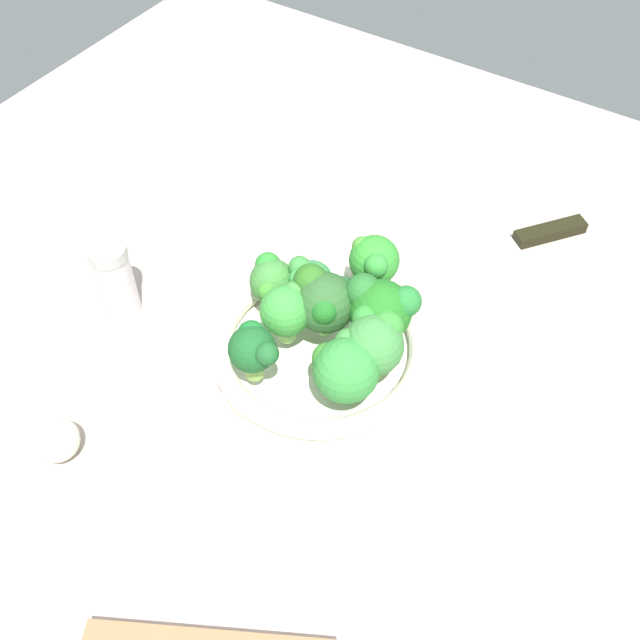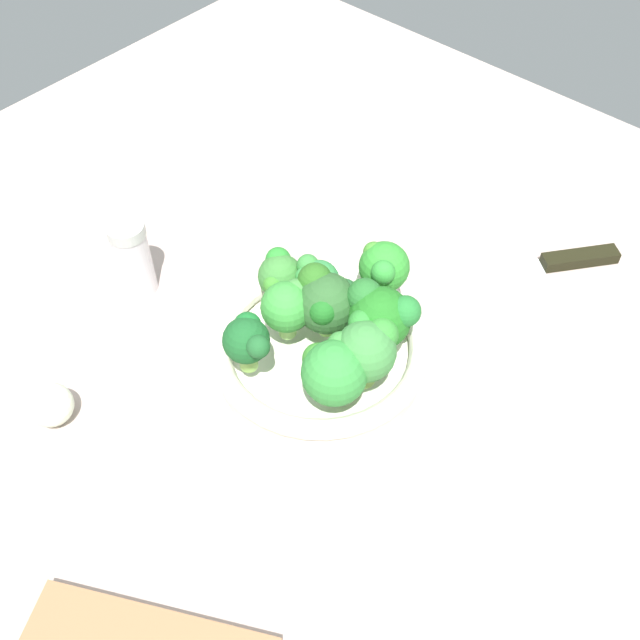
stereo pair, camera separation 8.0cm
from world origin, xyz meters
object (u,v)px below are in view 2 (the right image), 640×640
object	(u,v)px
broccoli_floret_8	(280,275)
broccoli_floret_3	(383,267)
broccoli_floret_6	(315,280)
broccoli_floret_2	(333,370)
broccoli_floret_5	(367,348)
knife	(543,264)
broccoli_floret_1	(287,304)
pepper_shaker	(133,257)
garlic_bulb	(51,405)
bowl	(320,349)
broccoli_floret_4	(326,301)
broccoli_floret_0	(249,341)
broccoli_floret_7	(381,315)

from	to	relation	value
broccoli_floret_8	broccoli_floret_3	bearing A→B (deg)	-138.34
broccoli_floret_6	broccoli_floret_8	size ratio (longest dim) A/B	1.12
broccoli_floret_2	broccoli_floret_5	world-z (taller)	broccoli_floret_5
knife	broccoli_floret_3	bearing A→B (deg)	63.72
broccoli_floret_1	pepper_shaker	size ratio (longest dim) A/B	0.68
broccoli_floret_3	garlic_bulb	size ratio (longest dim) A/B	1.58
bowl	broccoli_floret_6	bearing A→B (deg)	-41.71
broccoli_floret_1	broccoli_floret_3	world-z (taller)	broccoli_floret_3
broccoli_floret_1	knife	distance (cm)	34.66
bowl	garlic_bulb	distance (cm)	28.73
broccoli_floret_1	knife	world-z (taller)	broccoli_floret_1
broccoli_floret_3	knife	world-z (taller)	broccoli_floret_3
broccoli_floret_4	broccoli_floret_8	distance (cm)	7.08
broccoli_floret_1	knife	bearing A→B (deg)	-115.07
bowl	broccoli_floret_0	bearing A→B (deg)	69.81
broccoli_floret_2	garlic_bulb	world-z (taller)	broccoli_floret_2
bowl	knife	world-z (taller)	bowl
broccoli_floret_4	broccoli_floret_7	size ratio (longest dim) A/B	0.97
broccoli_floret_3	broccoli_floret_7	bearing A→B (deg)	126.56
garlic_bulb	broccoli_floret_4	bearing A→B (deg)	-121.59
garlic_bulb	broccoli_floret_7	bearing A→B (deg)	-127.95
bowl	broccoli_floret_4	distance (cm)	6.80
bowl	broccoli_floret_8	world-z (taller)	broccoli_floret_8
bowl	knife	bearing A→B (deg)	-110.71
broccoli_floret_4	broccoli_floret_8	bearing A→B (deg)	-2.00
bowl	broccoli_floret_0	xyz separation A→B (cm)	(2.78, 7.56, 6.24)
broccoli_floret_2	broccoli_floret_7	bearing A→B (deg)	-87.17
broccoli_floret_3	broccoli_floret_6	world-z (taller)	broccoli_floret_3
broccoli_floret_7	broccoli_floret_8	size ratio (longest dim) A/B	1.38
broccoli_floret_5	broccoli_floret_4	bearing A→B (deg)	-16.11
bowl	broccoli_floret_3	size ratio (longest dim) A/B	3.24
broccoli_floret_0	broccoli_floret_5	xyz separation A→B (cm)	(-9.65, -6.85, 0.50)
broccoli_floret_1	garlic_bulb	size ratio (longest dim) A/B	1.50
bowl	broccoli_floret_3	world-z (taller)	broccoli_floret_3
broccoli_floret_1	broccoli_floret_3	bearing A→B (deg)	-112.71
broccoli_floret_3	garlic_bulb	xyz separation A→B (cm)	(17.00, 33.03, -6.39)
broccoli_floret_2	broccoli_floret_8	world-z (taller)	broccoli_floret_2
broccoli_floret_5	broccoli_floret_7	bearing A→B (deg)	-69.90
bowl	garlic_bulb	xyz separation A→B (cm)	(15.88, 23.93, 0.25)
bowl	broccoli_floret_4	xyz separation A→B (cm)	(0.33, -1.37, 6.65)
broccoli_floret_6	broccoli_floret_5	bearing A→B (deg)	159.86
knife	broccoli_floret_7	bearing A→B (deg)	77.69
bowl	broccoli_floret_6	xyz separation A→B (cm)	(3.45, -3.08, 6.27)
bowl	garlic_bulb	size ratio (longest dim) A/B	5.13
bowl	broccoli_floret_7	xyz separation A→B (cm)	(-5.39, -3.34, 7.07)
bowl	broccoli_floret_2	distance (cm)	9.52
broccoli_floret_0	broccoli_floret_6	size ratio (longest dim) A/B	1.01
bowl	broccoli_floret_6	size ratio (longest dim) A/B	3.63
broccoli_floret_3	broccoli_floret_8	size ratio (longest dim) A/B	1.26
bowl	broccoli_floret_1	world-z (taller)	broccoli_floret_1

